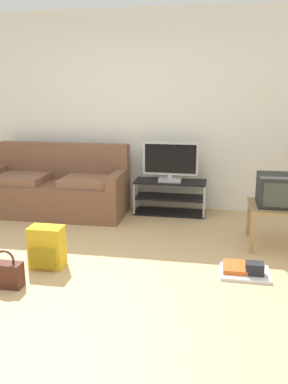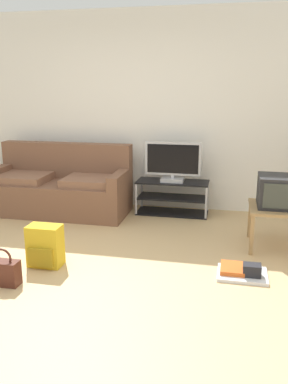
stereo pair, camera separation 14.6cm
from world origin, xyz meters
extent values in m
cube|color=tan|center=(0.00, 0.00, -0.01)|extent=(9.00, 9.80, 0.02)
cube|color=silver|center=(0.00, 2.45, 1.35)|extent=(9.00, 0.10, 2.70)
cube|color=brown|center=(-0.91, 1.81, 0.22)|extent=(1.88, 0.81, 0.44)
cube|color=brown|center=(-0.91, 2.11, 0.68)|extent=(1.88, 0.20, 0.49)
cube|color=brown|center=(-1.78, 1.81, 0.52)|extent=(0.14, 0.81, 0.18)
cube|color=brown|center=(-0.04, 1.81, 0.52)|extent=(0.14, 0.81, 0.18)
cube|color=brown|center=(-1.42, 1.75, 0.49)|extent=(0.75, 0.57, 0.10)
cube|color=brown|center=(-0.39, 1.75, 0.49)|extent=(0.75, 0.57, 0.10)
cube|color=black|center=(0.61, 2.11, 0.44)|extent=(0.97, 0.40, 0.02)
cube|color=black|center=(0.61, 2.11, 0.23)|extent=(0.93, 0.38, 0.02)
cube|color=black|center=(0.61, 2.11, 0.01)|extent=(0.97, 0.40, 0.02)
cylinder|color=#B7B7BC|center=(0.14, 1.92, 0.23)|extent=(0.03, 0.03, 0.45)
cylinder|color=#B7B7BC|center=(1.08, 1.92, 0.23)|extent=(0.03, 0.03, 0.45)
cylinder|color=#B7B7BC|center=(0.14, 2.29, 0.23)|extent=(0.03, 0.03, 0.45)
cylinder|color=#B7B7BC|center=(1.08, 2.29, 0.23)|extent=(0.03, 0.03, 0.45)
cube|color=#B2B2B7|center=(0.61, 2.09, 0.48)|extent=(0.30, 0.22, 0.05)
cube|color=#B2B2B7|center=(0.61, 2.09, 0.52)|extent=(0.05, 0.04, 0.04)
cube|color=#B2B2B7|center=(0.61, 2.09, 0.76)|extent=(0.74, 0.04, 0.44)
cube|color=black|center=(0.61, 2.06, 0.76)|extent=(0.68, 0.01, 0.38)
cube|color=#9E7A4C|center=(1.88, 1.13, 0.44)|extent=(0.60, 0.60, 0.03)
cube|color=#9E7A4C|center=(1.61, 0.87, 0.21)|extent=(0.04, 0.04, 0.43)
cube|color=#9E7A4C|center=(1.61, 1.40, 0.21)|extent=(0.04, 0.04, 0.43)
cube|color=#232326|center=(1.88, 1.15, 0.62)|extent=(0.44, 0.42, 0.33)
cube|color=#333833|center=(1.88, 0.94, 0.62)|extent=(0.36, 0.01, 0.26)
cube|color=gold|center=(-0.35, 0.18, 0.20)|extent=(0.32, 0.20, 0.41)
cube|color=#A4851A|center=(-0.35, 0.07, 0.13)|extent=(0.24, 0.04, 0.18)
cylinder|color=#A4851A|center=(-0.44, 0.30, 0.22)|extent=(0.04, 0.04, 0.32)
cylinder|color=#A4851A|center=(-0.26, 0.30, 0.22)|extent=(0.04, 0.04, 0.32)
cube|color=#4C2319|center=(-0.54, -0.27, 0.11)|extent=(0.28, 0.13, 0.22)
torus|color=#4C2319|center=(-0.54, -0.27, 0.25)|extent=(0.18, 0.02, 0.18)
cube|color=silver|center=(1.52, 0.35, 0.01)|extent=(0.45, 0.35, 0.03)
cube|color=black|center=(1.60, 0.30, 0.08)|extent=(0.16, 0.12, 0.11)
cube|color=#CC561E|center=(1.43, 0.38, 0.05)|extent=(0.22, 0.28, 0.04)
camera|label=1|loc=(1.22, -3.25, 1.70)|focal=38.21mm
camera|label=2|loc=(1.36, -3.22, 1.70)|focal=38.21mm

